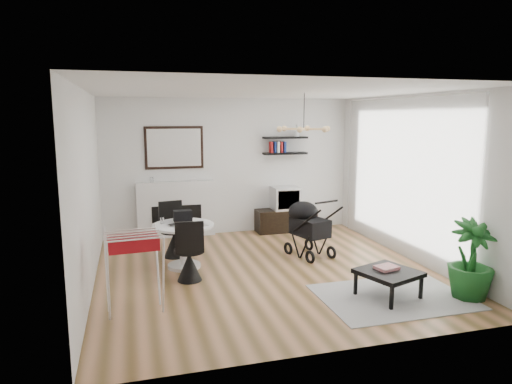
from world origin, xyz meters
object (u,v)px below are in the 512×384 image
object	(u,v)px
potted_plant	(471,259)
fireplace	(176,203)
drying_rack	(134,271)
stroller	(308,230)
crt_tv	(285,198)
coffee_table	(388,274)
dining_table	(184,239)
tv_console	(286,220)

from	to	relation	value
potted_plant	fireplace	bearing A→B (deg)	129.10
drying_rack	stroller	xyz separation A→B (m)	(2.87, 1.59, -0.08)
stroller	potted_plant	bearing A→B (deg)	-77.51
crt_tv	stroller	world-z (taller)	stroller
coffee_table	stroller	bearing A→B (deg)	99.09
fireplace	stroller	world-z (taller)	fireplace
crt_tv	potted_plant	world-z (taller)	potted_plant
dining_table	coffee_table	world-z (taller)	dining_table
potted_plant	crt_tv	bearing A→B (deg)	106.21
fireplace	drying_rack	world-z (taller)	fireplace
fireplace	dining_table	xyz separation A→B (m)	(-0.08, -1.90, -0.23)
dining_table	drying_rack	world-z (taller)	drying_rack
dining_table	stroller	size ratio (longest dim) A/B	0.92
crt_tv	coffee_table	size ratio (longest dim) A/B	0.61
tv_console	crt_tv	size ratio (longest dim) A/B	2.31
tv_console	potted_plant	xyz separation A→B (m)	(1.13, -3.97, 0.29)
potted_plant	tv_console	bearing A→B (deg)	105.92
dining_table	potted_plant	distance (m)	4.09
coffee_table	crt_tv	bearing A→B (deg)	92.32
tv_console	stroller	bearing A→B (deg)	-96.61
tv_console	drying_rack	size ratio (longest dim) A/B	1.25
stroller	potted_plant	world-z (taller)	potted_plant
crt_tv	stroller	xyz separation A→B (m)	(-0.17, -1.67, -0.26)
tv_console	stroller	xyz separation A→B (m)	(-0.19, -1.67, 0.21)
coffee_table	potted_plant	bearing A→B (deg)	-16.57
crt_tv	dining_table	world-z (taller)	crt_tv
crt_tv	potted_plant	bearing A→B (deg)	-73.79
tv_console	dining_table	bearing A→B (deg)	-142.70
tv_console	crt_tv	distance (m)	0.47
drying_rack	stroller	world-z (taller)	stroller
dining_table	potted_plant	world-z (taller)	potted_plant
drying_rack	coffee_table	distance (m)	3.22
dining_table	coffee_table	distance (m)	3.10
crt_tv	coffee_table	distance (m)	3.69
dining_table	stroller	xyz separation A→B (m)	(2.11, 0.08, -0.02)
fireplace	coffee_table	bearing A→B (deg)	-58.48
coffee_table	potted_plant	world-z (taller)	potted_plant
fireplace	coffee_table	xyz separation A→B (m)	(2.34, -3.82, -0.36)
fireplace	tv_console	xyz separation A→B (m)	(2.22, -0.15, -0.45)
dining_table	crt_tv	bearing A→B (deg)	37.50
tv_console	coffee_table	xyz separation A→B (m)	(0.13, -3.67, 0.09)
crt_tv	potted_plant	distance (m)	4.14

